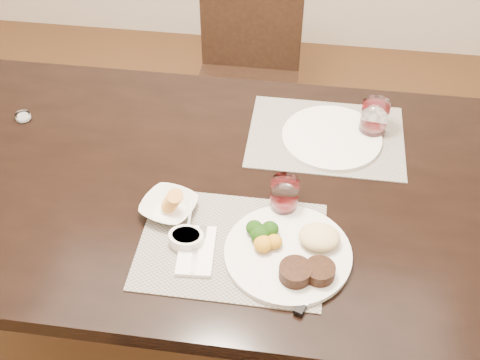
# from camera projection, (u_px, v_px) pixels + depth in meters

# --- Properties ---
(ground_plane) EXTENTS (4.50, 4.50, 0.00)m
(ground_plane) POSITION_uv_depth(u_px,v_px,m) (213.00, 328.00, 2.19)
(ground_plane) COLOR #442B15
(ground_plane) RESTS_ON ground
(dining_table) EXTENTS (2.00, 1.00, 0.75)m
(dining_table) POSITION_uv_depth(u_px,v_px,m) (206.00, 201.00, 1.72)
(dining_table) COLOR black
(dining_table) RESTS_ON ground
(chair_far) EXTENTS (0.42, 0.42, 0.90)m
(chair_far) POSITION_uv_depth(u_px,v_px,m) (248.00, 68.00, 2.50)
(chair_far) COLOR black
(chair_far) RESTS_ON ground
(placemat_near) EXTENTS (0.46, 0.34, 0.00)m
(placemat_near) POSITION_uv_depth(u_px,v_px,m) (232.00, 245.00, 1.50)
(placemat_near) COLOR gray
(placemat_near) RESTS_ON dining_table
(placemat_far) EXTENTS (0.46, 0.34, 0.00)m
(placemat_far) POSITION_uv_depth(u_px,v_px,m) (326.00, 136.00, 1.80)
(placemat_far) COLOR gray
(placemat_far) RESTS_ON dining_table
(dinner_plate) EXTENTS (0.31, 0.31, 0.06)m
(dinner_plate) POSITION_uv_depth(u_px,v_px,m) (294.00, 252.00, 1.46)
(dinner_plate) COLOR silver
(dinner_plate) RESTS_ON placemat_near
(napkin_fork) EXTENTS (0.10, 0.16, 0.02)m
(napkin_fork) POSITION_uv_depth(u_px,v_px,m) (197.00, 251.00, 1.47)
(napkin_fork) COLOR white
(napkin_fork) RESTS_ON placemat_near
(steak_knife) EXTENTS (0.07, 0.25, 0.01)m
(steak_knife) POSITION_uv_depth(u_px,v_px,m) (308.00, 286.00, 1.40)
(steak_knife) COLOR silver
(steak_knife) RESTS_ON placemat_near
(cracker_bowl) EXTENTS (0.17, 0.17, 0.06)m
(cracker_bowl) POSITION_uv_depth(u_px,v_px,m) (169.00, 206.00, 1.56)
(cracker_bowl) COLOR silver
(cracker_bowl) RESTS_ON placemat_near
(sauce_ramekin) EXTENTS (0.09, 0.13, 0.07)m
(sauce_ramekin) POSITION_uv_depth(u_px,v_px,m) (186.00, 238.00, 1.49)
(sauce_ramekin) COLOR silver
(sauce_ramekin) RESTS_ON placemat_near
(wine_glass_near) EXTENTS (0.07, 0.07, 0.10)m
(wine_glass_near) POSITION_uv_depth(u_px,v_px,m) (284.00, 197.00, 1.55)
(wine_glass_near) COLOR white
(wine_glass_near) RESTS_ON placemat_near
(far_plate) EXTENTS (0.30, 0.30, 0.01)m
(far_plate) POSITION_uv_depth(u_px,v_px,m) (332.00, 137.00, 1.78)
(far_plate) COLOR silver
(far_plate) RESTS_ON placemat_far
(wine_glass_far) EXTENTS (0.08, 0.08, 0.11)m
(wine_glass_far) POSITION_uv_depth(u_px,v_px,m) (374.00, 119.00, 1.77)
(wine_glass_far) COLOR white
(wine_glass_far) RESTS_ON placemat_far
(salt_cellar) EXTENTS (0.05, 0.05, 0.02)m
(salt_cellar) POSITION_uv_depth(u_px,v_px,m) (23.00, 117.00, 1.85)
(salt_cellar) COLOR white
(salt_cellar) RESTS_ON dining_table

